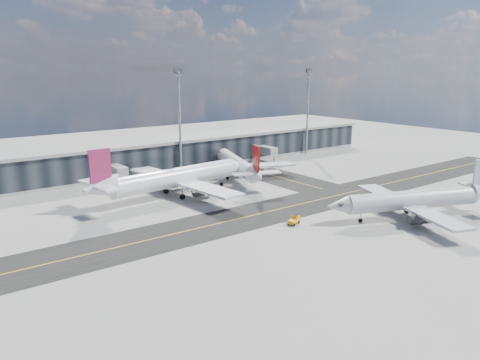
% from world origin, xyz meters
% --- Properties ---
extents(ground, '(300.00, 300.00, 0.00)m').
position_xyz_m(ground, '(0.00, 0.00, 0.00)').
color(ground, gray).
rests_on(ground, ground).
extents(taxiway_lanes, '(180.00, 63.00, 0.03)m').
position_xyz_m(taxiway_lanes, '(3.91, 10.74, 0.01)').
color(taxiway_lanes, black).
rests_on(taxiway_lanes, ground).
extents(terminal_concourse, '(152.00, 19.80, 8.80)m').
position_xyz_m(terminal_concourse, '(0.04, 54.93, 4.09)').
color(terminal_concourse, black).
rests_on(terminal_concourse, ground).
extents(floodlight_masts, '(102.50, 0.70, 28.90)m').
position_xyz_m(floodlight_masts, '(0.00, 48.00, 15.61)').
color(floodlight_masts, gray).
rests_on(floodlight_masts, ground).
extents(airliner_af, '(44.46, 37.96, 13.16)m').
position_xyz_m(airliner_af, '(-14.05, 26.25, 4.35)').
color(airliner_af, white).
rests_on(airliner_af, ground).
extents(airliner_redtail, '(32.38, 37.45, 11.48)m').
position_xyz_m(airliner_redtail, '(8.01, 31.79, 3.79)').
color(airliner_redtail, white).
rests_on(airliner_redtail, ground).
extents(airliner_near, '(36.03, 31.18, 11.10)m').
position_xyz_m(airliner_near, '(15.82, -16.33, 3.67)').
color(airliner_near, '#BBBEC0').
rests_on(airliner_near, ground).
extents(baggage_tug, '(2.98, 2.12, 1.70)m').
position_xyz_m(baggage_tug, '(-5.84, -4.95, 0.85)').
color(baggage_tug, '#FFA90D').
rests_on(baggage_tug, ground).
extents(service_van, '(4.36, 5.30, 1.34)m').
position_xyz_m(service_van, '(19.38, 36.84, 0.67)').
color(service_van, white).
rests_on(service_van, ground).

